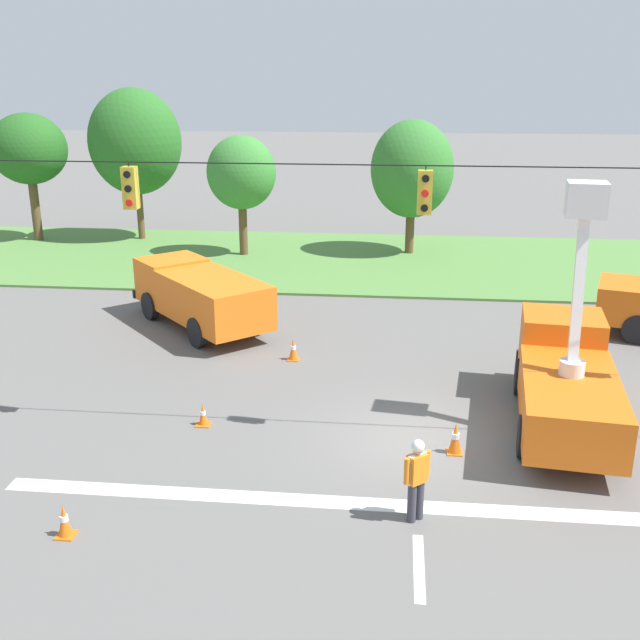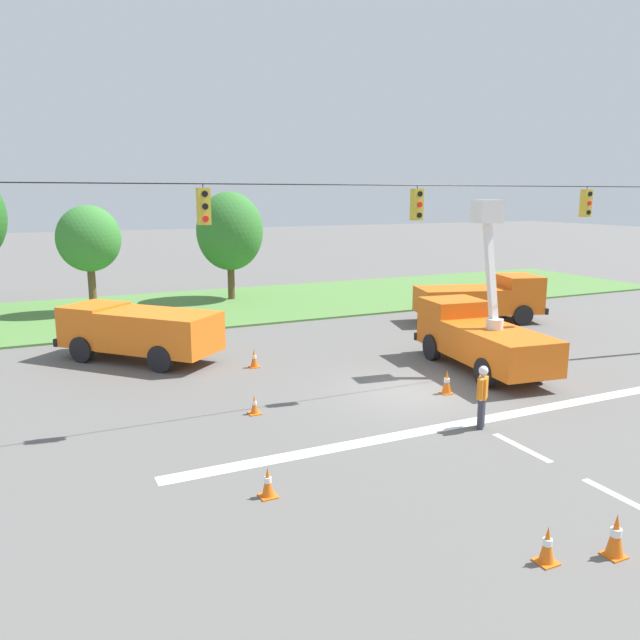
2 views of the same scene
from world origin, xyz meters
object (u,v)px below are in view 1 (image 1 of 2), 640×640
(tree_west, at_px, (135,142))
(tree_east, at_px, (412,169))
(traffic_cone_far_right, at_px, (203,415))
(traffic_cone_foreground_left, at_px, (293,349))
(traffic_cone_far_left, at_px, (455,438))
(tree_centre, at_px, (241,173))
(utility_truck_support_near, at_px, (200,294))
(traffic_cone_centre_line, at_px, (64,521))
(utility_truck_bucket_lift, at_px, (566,375))
(tree_far_west, at_px, (28,150))
(road_worker, at_px, (417,475))

(tree_west, height_order, tree_east, tree_west)
(tree_west, xyz_separation_m, traffic_cone_far_right, (8.84, -21.41, -4.88))
(traffic_cone_foreground_left, xyz_separation_m, traffic_cone_far_left, (4.61, -5.59, 0.04))
(tree_centre, distance_m, traffic_cone_far_left, 21.46)
(utility_truck_support_near, distance_m, traffic_cone_far_left, 11.85)
(traffic_cone_foreground_left, relative_size, traffic_cone_far_right, 1.23)
(tree_centre, bearing_deg, utility_truck_support_near, -86.54)
(utility_truck_support_near, bearing_deg, traffic_cone_centre_line, -87.35)
(tree_west, bearing_deg, traffic_cone_far_right, -67.55)
(utility_truck_bucket_lift, relative_size, traffic_cone_far_left, 8.58)
(utility_truck_bucket_lift, bearing_deg, traffic_cone_foreground_left, 153.67)
(tree_far_west, xyz_separation_m, traffic_cone_foreground_left, (15.84, -15.75, -4.44))
(utility_truck_bucket_lift, height_order, road_worker, utility_truck_bucket_lift)
(tree_west, height_order, traffic_cone_foreground_left, tree_west)
(tree_centre, bearing_deg, utility_truck_bucket_lift, -55.75)
(tree_far_west, distance_m, traffic_cone_far_left, 29.88)
(tree_west, distance_m, traffic_cone_foreground_left, 20.26)
(utility_truck_bucket_lift, xyz_separation_m, traffic_cone_centre_line, (-10.53, -6.06, -1.00))
(tree_far_west, xyz_separation_m, traffic_cone_centre_line, (12.75, -25.49, -4.46))
(tree_east, relative_size, traffic_cone_centre_line, 9.53)
(traffic_cone_foreground_left, bearing_deg, tree_far_west, 135.16)
(tree_far_west, relative_size, tree_west, 0.84)
(traffic_cone_foreground_left, height_order, traffic_cone_centre_line, traffic_cone_foreground_left)
(traffic_cone_far_right, xyz_separation_m, traffic_cone_centre_line, (-1.44, -4.98, 0.06))
(tree_far_west, relative_size, traffic_cone_centre_line, 9.75)
(tree_east, height_order, road_worker, tree_east)
(utility_truck_support_near, relative_size, road_worker, 3.54)
(tree_east, bearing_deg, utility_truck_support_near, -121.80)
(utility_truck_support_near, xyz_separation_m, road_worker, (7.31, -11.32, -0.21))
(tree_centre, distance_m, traffic_cone_foreground_left, 14.72)
(utility_truck_bucket_lift, bearing_deg, tree_west, 131.41)
(tree_centre, bearing_deg, tree_west, 153.60)
(traffic_cone_far_right, bearing_deg, tree_west, 112.45)
(tree_east, height_order, traffic_cone_foreground_left, tree_east)
(traffic_cone_foreground_left, bearing_deg, tree_east, 75.89)
(traffic_cone_centre_line, bearing_deg, traffic_cone_far_left, 28.31)
(tree_east, height_order, traffic_cone_centre_line, tree_east)
(tree_east, relative_size, road_worker, 3.67)
(traffic_cone_far_left, bearing_deg, utility_truck_bucket_lift, 34.04)
(road_worker, distance_m, traffic_cone_centre_line, 6.88)
(utility_truck_support_near, distance_m, road_worker, 13.48)
(tree_centre, distance_m, tree_east, 8.13)
(tree_centre, xyz_separation_m, utility_truck_support_near, (0.65, -10.74, -2.80))
(tree_east, xyz_separation_m, utility_truck_bucket_lift, (3.72, -18.45, -2.83))
(road_worker, distance_m, traffic_cone_foreground_left, 9.24)
(utility_truck_support_near, bearing_deg, tree_centre, 93.46)
(tree_west, distance_m, tree_east, 14.37)
(tree_west, xyz_separation_m, road_worker, (14.13, -25.12, -4.15))
(utility_truck_support_near, xyz_separation_m, traffic_cone_foreground_left, (3.68, -2.85, -0.86))
(utility_truck_bucket_lift, distance_m, traffic_cone_centre_line, 12.19)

